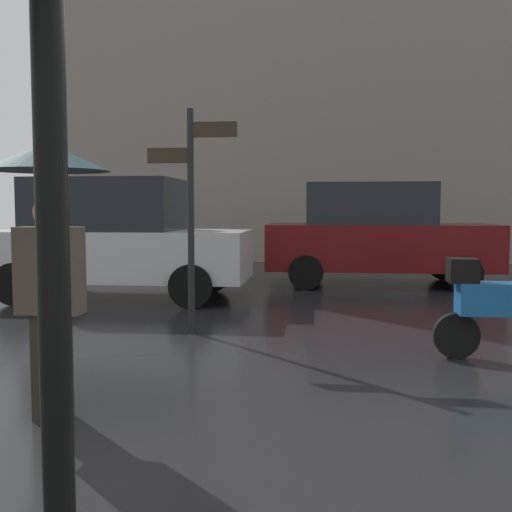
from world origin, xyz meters
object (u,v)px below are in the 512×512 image
Objects in this scene: parked_scooter at (499,304)px; parked_car_left at (376,234)px; parked_car_right at (116,238)px; street_signpost at (191,197)px; pedestrian_with_umbrella at (48,212)px.

parked_car_left reaches higher than parked_scooter.
parked_scooter is at bearing 138.86° from parked_car_right.
street_signpost reaches higher than parked_scooter.
parked_car_left is at bearing 62.41° from street_signpost.
pedestrian_with_umbrella is 4.34m from parked_scooter.
parked_car_right is at bearing -167.55° from parked_car_left.
parked_car_right is at bearing 123.72° from parked_scooter.
parked_car_left is 5.72m from street_signpost.
parked_scooter is 6.07m from parked_car_left.
street_signpost reaches higher than pedestrian_with_umbrella.
parked_car_right reaches higher than parked_car_left.
street_signpost reaches higher than parked_car_left.
parked_scooter is at bearing -55.96° from pedestrian_with_umbrella.
pedestrian_with_umbrella is 0.46× the size of parked_car_right.
parked_car_left is 1.02× the size of parked_car_right.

